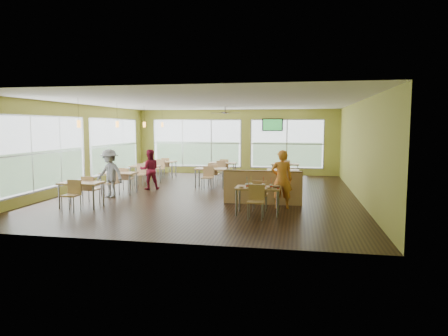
{
  "coord_description": "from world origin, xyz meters",
  "views": [
    {
      "loc": [
        3.05,
        -13.62,
        2.38
      ],
      "look_at": [
        0.7,
        -1.04,
        1.04
      ],
      "focal_mm": 32.0,
      "sensor_mm": 36.0,
      "label": 1
    }
  ],
  "objects": [
    {
      "name": "room",
      "position": [
        0.0,
        0.0,
        1.6
      ],
      "size": [
        12.0,
        12.04,
        3.2
      ],
      "color": "black",
      "rests_on": "ground"
    },
    {
      "name": "window_bays",
      "position": [
        -2.65,
        3.08,
        1.48
      ],
      "size": [
        9.24,
        10.24,
        2.38
      ],
      "color": "white",
      "rests_on": "room"
    },
    {
      "name": "main_table",
      "position": [
        2.0,
        -3.0,
        0.63
      ],
      "size": [
        1.22,
        1.52,
        0.87
      ],
      "color": "tan",
      "rests_on": "floor"
    },
    {
      "name": "half_wall_divider",
      "position": [
        2.0,
        -1.55,
        0.52
      ],
      "size": [
        2.4,
        0.14,
        1.04
      ],
      "color": "tan",
      "rests_on": "floor"
    },
    {
      "name": "dining_tables",
      "position": [
        -1.05,
        1.71,
        0.63
      ],
      "size": [
        6.92,
        8.72,
        0.87
      ],
      "color": "tan",
      "rests_on": "floor"
    },
    {
      "name": "pendant_lights",
      "position": [
        -3.2,
        0.68,
        2.45
      ],
      "size": [
        0.11,
        7.31,
        0.86
      ],
      "color": "#2D2119",
      "rests_on": "ceiling"
    },
    {
      "name": "ceiling_fan",
      "position": [
        -0.0,
        3.0,
        2.95
      ],
      "size": [
        1.25,
        1.25,
        0.29
      ],
      "color": "#2D2119",
      "rests_on": "ceiling"
    },
    {
      "name": "tv_backwall",
      "position": [
        1.8,
        5.9,
        2.45
      ],
      "size": [
        1.0,
        0.07,
        0.6
      ],
      "color": "black",
      "rests_on": "wall_back"
    },
    {
      "name": "man_plaid",
      "position": [
        2.6,
        -2.08,
        0.85
      ],
      "size": [
        0.66,
        0.47,
        1.71
      ],
      "primitive_type": "imported",
      "rotation": [
        0.0,
        0.0,
        3.24
      ],
      "color": "orange",
      "rests_on": "floor"
    },
    {
      "name": "patron_maroon",
      "position": [
        -2.45,
        0.56,
        0.76
      ],
      "size": [
        0.91,
        0.82,
        1.51
      ],
      "primitive_type": "imported",
      "rotation": [
        0.0,
        0.0,
        3.56
      ],
      "color": "maroon",
      "rests_on": "floor"
    },
    {
      "name": "patron_grey",
      "position": [
        -3.16,
        -1.27,
        0.81
      ],
      "size": [
        1.17,
        0.87,
        1.62
      ],
      "primitive_type": "imported",
      "rotation": [
        0.0,
        0.0,
        -0.28
      ],
      "color": "slate",
      "rests_on": "floor"
    },
    {
      "name": "cup_blue",
      "position": [
        1.73,
        -3.23,
        0.82
      ],
      "size": [
        0.09,
        0.09,
        0.33
      ],
      "color": "white",
      "rests_on": "main_table"
    },
    {
      "name": "cup_yellow",
      "position": [
        1.83,
        -3.17,
        0.82
      ],
      "size": [
        0.09,
        0.09,
        0.34
      ],
      "color": "white",
      "rests_on": "main_table"
    },
    {
      "name": "cup_red_near",
      "position": [
        2.17,
        -3.23,
        0.82
      ],
      "size": [
        0.1,
        0.1,
        0.34
      ],
      "color": "white",
      "rests_on": "main_table"
    },
    {
      "name": "cup_red_far",
      "position": [
        2.37,
        -3.19,
        0.81
      ],
      "size": [
        0.09,
        0.09,
        0.32
      ],
      "color": "white",
      "rests_on": "main_table"
    },
    {
      "name": "food_basket",
      "position": [
        2.49,
        -3.02,
        0.78
      ],
      "size": [
        0.23,
        0.23,
        0.05
      ],
      "color": "black",
      "rests_on": "main_table"
    },
    {
      "name": "ketchup_cup",
      "position": [
        2.55,
        -3.18,
        0.76
      ],
      "size": [
        0.05,
        0.05,
        0.02
      ],
      "primitive_type": "cylinder",
      "color": "#A50001",
      "rests_on": "main_table"
    },
    {
      "name": "wrapper_left",
      "position": [
        1.58,
        -3.21,
        0.77
      ],
      "size": [
        0.18,
        0.17,
        0.04
      ],
      "primitive_type": "ellipsoid",
      "rotation": [
        0.0,
        0.0,
        -0.24
      ],
      "color": "#9F854D",
      "rests_on": "main_table"
    },
    {
      "name": "wrapper_mid",
      "position": [
        2.0,
        -2.82,
        0.77
      ],
      "size": [
        0.25,
        0.23,
        0.05
      ],
      "primitive_type": "ellipsoid",
      "rotation": [
        0.0,
        0.0,
        0.38
      ],
      "color": "#9F854D",
      "rests_on": "main_table"
    },
    {
      "name": "wrapper_right",
      "position": [
        2.31,
        -3.19,
        0.77
      ],
      "size": [
        0.15,
        0.13,
        0.04
      ],
      "primitive_type": "ellipsoid",
      "rotation": [
        0.0,
        0.0,
        -0.04
      ],
      "color": "#9F854D",
      "rests_on": "main_table"
    }
  ]
}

